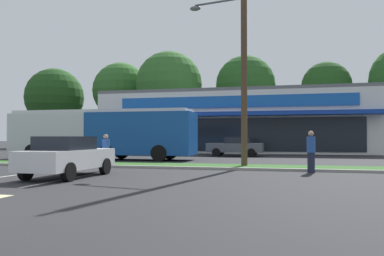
% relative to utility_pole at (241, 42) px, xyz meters
% --- Properties ---
extents(grass_median, '(56.00, 2.20, 0.12)m').
position_rel_utility_pole_xyz_m(grass_median, '(-5.75, -0.17, -5.99)').
color(grass_median, '#2D5B23').
rests_on(grass_median, ground_plane).
extents(curb_lip, '(56.00, 0.24, 0.12)m').
position_rel_utility_pole_xyz_m(curb_lip, '(-5.75, -1.39, -5.99)').
color(curb_lip, '#99968C').
rests_on(curb_lip, ground_plane).
extents(parking_stripe_2, '(0.12, 4.80, 0.01)m').
position_rel_utility_pole_xyz_m(parking_stripe_2, '(-5.35, -6.67, -6.05)').
color(parking_stripe_2, silver).
rests_on(parking_stripe_2, ground_plane).
extents(storefront_building, '(26.31, 15.03, 5.95)m').
position_rel_utility_pole_xyz_m(storefront_building, '(-2.75, 22.67, -3.07)').
color(storefront_building, silver).
rests_on(storefront_building, ground_plane).
extents(tree_far_left, '(8.06, 8.06, 11.07)m').
position_rel_utility_pole_xyz_m(tree_far_left, '(-29.85, 29.87, 0.98)').
color(tree_far_left, '#473323').
rests_on(tree_far_left, ground_plane).
extents(tree_left, '(7.67, 7.67, 11.70)m').
position_rel_utility_pole_xyz_m(tree_left, '(-20.42, 31.22, 1.81)').
color(tree_left, '#473323').
rests_on(tree_left, ground_plane).
extents(tree_mid_left, '(8.27, 8.27, 12.19)m').
position_rel_utility_pole_xyz_m(tree_mid_left, '(-12.50, 28.07, 1.99)').
color(tree_mid_left, '#473323').
rests_on(tree_mid_left, ground_plane).
extents(tree_mid, '(7.39, 7.39, 11.69)m').
position_rel_utility_pole_xyz_m(tree_mid, '(-3.24, 30.52, 1.93)').
color(tree_mid, '#473323').
rests_on(tree_mid, ground_plane).
extents(tree_mid_right, '(5.81, 5.81, 10.40)m').
position_rel_utility_pole_xyz_m(tree_mid_right, '(6.36, 30.17, 1.42)').
color(tree_mid_right, '#473323').
rests_on(tree_mid_right, ground_plane).
extents(utility_pole, '(3.14, 2.38, 11.39)m').
position_rel_utility_pole_xyz_m(utility_pole, '(0.00, 0.00, 0.00)').
color(utility_pole, '#4C3826').
rests_on(utility_pole, ground_plane).
extents(city_bus, '(12.57, 2.85, 3.25)m').
position_rel_utility_pole_xyz_m(city_bus, '(-9.89, 4.94, -4.28)').
color(city_bus, '#144793').
rests_on(city_bus, ground_plane).
extents(car_0, '(4.22, 1.95, 1.45)m').
position_rel_utility_pole_xyz_m(car_0, '(-16.59, 11.20, -5.29)').
color(car_0, '#0C3F1E').
rests_on(car_0, ground_plane).
extents(car_1, '(4.26, 1.99, 1.47)m').
position_rel_utility_pole_xyz_m(car_1, '(-1.86, 11.43, -5.29)').
color(car_1, '#515459').
rests_on(car_1, ground_plane).
extents(car_2, '(1.86, 4.25, 1.50)m').
position_rel_utility_pole_xyz_m(car_2, '(-5.66, -6.00, -5.28)').
color(car_2, silver).
rests_on(car_2, ground_plane).
extents(pedestrian_near_bench, '(0.35, 0.35, 1.73)m').
position_rel_utility_pole_xyz_m(pedestrian_near_bench, '(3.10, -2.00, -5.18)').
color(pedestrian_near_bench, '#1E2338').
rests_on(pedestrian_near_bench, ground_plane).
extents(pedestrian_by_pole, '(0.32, 0.32, 1.60)m').
position_rel_utility_pole_xyz_m(pedestrian_by_pole, '(-5.56, -3.16, -5.25)').
color(pedestrian_by_pole, '#1E2338').
rests_on(pedestrian_by_pole, ground_plane).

